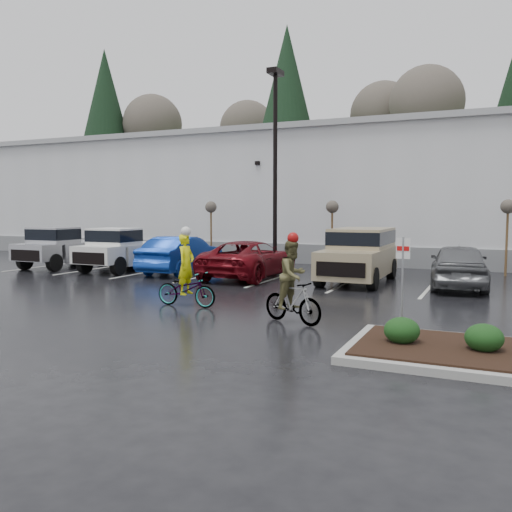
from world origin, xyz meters
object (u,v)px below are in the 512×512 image
at_px(suv_tan, 358,255).
at_px(car_grey, 459,265).
at_px(cyclist_olive, 293,290).
at_px(cyclist_hivis, 186,282).
at_px(sapling_mid, 332,210).
at_px(sapling_east, 508,211).
at_px(pickup_white, 127,249).
at_px(car_blue, 182,255).
at_px(car_red, 250,259).
at_px(lamppost, 275,147).
at_px(pickup_silver, 68,247).
at_px(fire_lane_sign, 403,273).
at_px(sapling_west, 211,210).

height_order(suv_tan, car_grey, suv_tan).
xyz_separation_m(suv_tan, cyclist_olive, (0.30, -8.01, -0.21)).
bearing_deg(cyclist_hivis, sapling_mid, -4.02).
relative_size(sapling_east, car_grey, 0.68).
distance_m(pickup_white, car_blue, 2.89).
height_order(car_red, car_grey, car_grey).
relative_size(lamppost, car_grey, 1.96).
height_order(pickup_silver, cyclist_hivis, cyclist_hivis).
bearing_deg(fire_lane_sign, pickup_silver, 154.58).
xyz_separation_m(car_blue, cyclist_hivis, (4.51, -6.98, -0.09)).
height_order(fire_lane_sign, suv_tan, fire_lane_sign).
height_order(lamppost, sapling_east, lamppost).
bearing_deg(car_red, cyclist_olive, 121.42).
height_order(sapling_mid, cyclist_olive, sapling_mid).
height_order(fire_lane_sign, pickup_white, fire_lane_sign).
bearing_deg(sapling_west, pickup_white, -112.14).
relative_size(sapling_west, sapling_mid, 1.00).
bearing_deg(car_grey, sapling_mid, -42.23).
xyz_separation_m(fire_lane_sign, cyclist_hivis, (-6.27, 1.30, -0.69)).
height_order(fire_lane_sign, cyclist_olive, cyclist_olive).
xyz_separation_m(car_blue, cyclist_olive, (8.10, -7.91, 0.02)).
xyz_separation_m(pickup_white, suv_tan, (10.69, 0.18, 0.05)).
bearing_deg(car_blue, pickup_silver, -0.75).
bearing_deg(sapling_east, car_red, -153.43).
bearing_deg(car_red, pickup_white, -1.97).
distance_m(sapling_east, car_blue, 13.88).
distance_m(sapling_west, pickup_silver, 7.30).
height_order(sapling_mid, car_red, sapling_mid).
bearing_deg(lamppost, fire_lane_sign, -56.54).
bearing_deg(lamppost, sapling_mid, 21.80).
bearing_deg(car_red, car_blue, -4.68).
relative_size(sapling_mid, fire_lane_sign, 1.45).
bearing_deg(lamppost, sapling_east, 5.71).
relative_size(pickup_silver, suv_tan, 1.02).
relative_size(sapling_west, cyclist_hivis, 1.39).
bearing_deg(sapling_mid, sapling_east, 0.00).
bearing_deg(sapling_east, car_grey, -109.73).
distance_m(sapling_mid, sapling_east, 7.50).
xyz_separation_m(lamppost, car_grey, (8.43, -3.39, -4.88)).
bearing_deg(suv_tan, cyclist_olive, -87.84).
relative_size(pickup_white, car_red, 0.95).
distance_m(car_blue, suv_tan, 7.81).
xyz_separation_m(pickup_white, car_red, (6.29, -0.20, -0.22)).
xyz_separation_m(lamppost, sapling_west, (-4.00, 1.00, -2.96)).
relative_size(suv_tan, cyclist_hivis, 2.22).
relative_size(pickup_white, suv_tan, 1.02).
relative_size(car_blue, cyclist_olive, 2.18).
relative_size(sapling_east, fire_lane_sign, 1.45).
xyz_separation_m(sapling_west, car_red, (4.43, -4.79, -1.97)).
bearing_deg(car_grey, suv_tan, -5.36).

